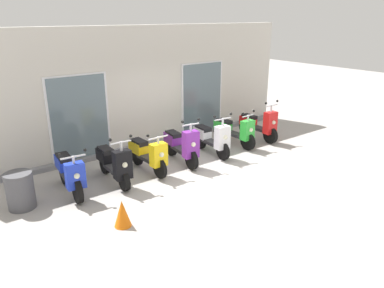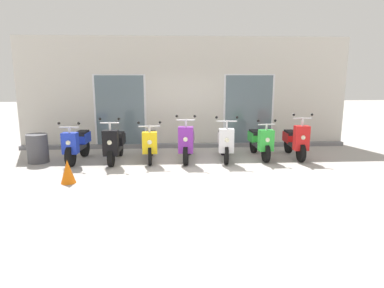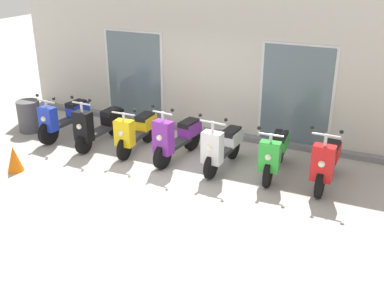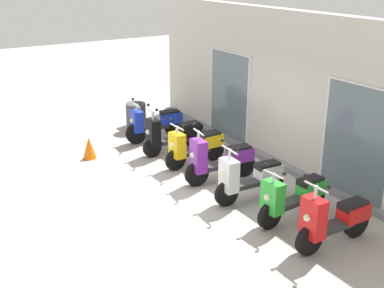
{
  "view_description": "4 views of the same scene",
  "coord_description": "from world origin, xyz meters",
  "views": [
    {
      "loc": [
        -5.27,
        -6.62,
        3.71
      ],
      "look_at": [
        0.07,
        0.4,
        0.6
      ],
      "focal_mm": 34.55,
      "sensor_mm": 36.0,
      "label": 1
    },
    {
      "loc": [
        -0.44,
        -8.48,
        2.38
      ],
      "look_at": [
        0.1,
        0.46,
        0.5
      ],
      "focal_mm": 32.51,
      "sensor_mm": 36.0,
      "label": 2
    },
    {
      "loc": [
        4.02,
        -7.21,
        4.08
      ],
      "look_at": [
        0.52,
        0.36,
        0.58
      ],
      "focal_mm": 43.35,
      "sensor_mm": 36.0,
      "label": 3
    },
    {
      "loc": [
        7.7,
        -4.72,
        4.35
      ],
      "look_at": [
        -0.63,
        0.46,
        0.7
      ],
      "focal_mm": 45.69,
      "sensor_mm": 36.0,
      "label": 4
    }
  ],
  "objects": [
    {
      "name": "scooter_black",
      "position": [
        -1.95,
        0.72,
        0.47
      ],
      "size": [
        0.54,
        1.59,
        1.25
      ],
      "color": "black",
      "rests_on": "ground_plane"
    },
    {
      "name": "scooter_purple",
      "position": [
        -0.01,
        0.75,
        0.49
      ],
      "size": [
        0.56,
        1.64,
        1.3
      ],
      "color": "black",
      "rests_on": "ground_plane"
    },
    {
      "name": "storefront_facade",
      "position": [
        -0.0,
        2.6,
        1.66
      ],
      "size": [
        10.3,
        0.5,
        3.44
      ],
      "color": "beige",
      "rests_on": "ground_plane"
    },
    {
      "name": "scooter_green",
      "position": [
        2.03,
        0.91,
        0.46
      ],
      "size": [
        0.53,
        1.61,
        1.15
      ],
      "color": "black",
      "rests_on": "ground_plane"
    },
    {
      "name": "scooter_blue",
      "position": [
        -2.96,
        0.79,
        0.47
      ],
      "size": [
        0.57,
        1.62,
        1.14
      ],
      "color": "black",
      "rests_on": "ground_plane"
    },
    {
      "name": "scooter_yellow",
      "position": [
        -1.01,
        0.78,
        0.48
      ],
      "size": [
        0.61,
        1.56,
        1.14
      ],
      "color": "black",
      "rests_on": "ground_plane"
    },
    {
      "name": "ground_plane",
      "position": [
        0.0,
        0.0,
        0.0
      ],
      "size": [
        40.0,
        40.0,
        0.0
      ],
      "primitive_type": "plane",
      "color": "#A8A39E"
    },
    {
      "name": "trash_bin",
      "position": [
        -3.99,
        0.74,
        0.38
      ],
      "size": [
        0.54,
        0.54,
        0.76
      ],
      "primitive_type": "cylinder",
      "color": "#4C4C51",
      "rests_on": "ground_plane"
    },
    {
      "name": "traffic_cone",
      "position": [
        -2.69,
        -1.11,
        0.26
      ],
      "size": [
        0.32,
        0.32,
        0.52
      ],
      "primitive_type": "cone",
      "color": "orange",
      "rests_on": "ground_plane"
    },
    {
      "name": "scooter_white",
      "position": [
        1.01,
        0.73,
        0.48
      ],
      "size": [
        0.6,
        1.56,
        1.26
      ],
      "color": "black",
      "rests_on": "ground_plane"
    },
    {
      "name": "scooter_red",
      "position": [
        3.02,
        0.86,
        0.47
      ],
      "size": [
        0.56,
        1.57,
        1.3
      ],
      "color": "black",
      "rests_on": "ground_plane"
    }
  ]
}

